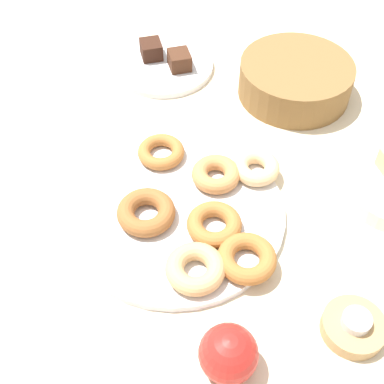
# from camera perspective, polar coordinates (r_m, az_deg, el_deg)

# --- Properties ---
(ground_plane) EXTENTS (2.40, 2.40, 0.00)m
(ground_plane) POSITION_cam_1_polar(r_m,az_deg,el_deg) (0.87, -1.83, -2.42)
(ground_plane) COLOR beige
(donut_plate) EXTENTS (0.37, 0.37, 0.01)m
(donut_plate) POSITION_cam_1_polar(r_m,az_deg,el_deg) (0.87, -1.84, -2.14)
(donut_plate) COLOR silver
(donut_plate) RESTS_ON ground_plane
(donut_0) EXTENTS (0.09, 0.09, 0.03)m
(donut_0) POSITION_cam_1_polar(r_m,az_deg,el_deg) (0.91, 7.12, 2.71)
(donut_0) COLOR #EABC84
(donut_0) RESTS_ON donut_plate
(donut_1) EXTENTS (0.11, 0.11, 0.03)m
(donut_1) POSITION_cam_1_polar(r_m,az_deg,el_deg) (0.89, 2.67, 1.98)
(donut_1) COLOR #C6844C
(donut_1) RESTS_ON donut_plate
(donut_2) EXTENTS (0.12, 0.12, 0.03)m
(donut_2) POSITION_cam_1_polar(r_m,az_deg,el_deg) (0.78, 0.38, -8.46)
(donut_2) COLOR tan
(donut_2) RESTS_ON donut_plate
(donut_3) EXTENTS (0.11, 0.11, 0.02)m
(donut_3) POSITION_cam_1_polar(r_m,az_deg,el_deg) (0.94, -3.44, 4.45)
(donut_3) COLOR #AD6B33
(donut_3) RESTS_ON donut_plate
(donut_4) EXTENTS (0.11, 0.11, 0.03)m
(donut_4) POSITION_cam_1_polar(r_m,az_deg,el_deg) (0.84, -5.07, -2.30)
(donut_4) COLOR #995B2D
(donut_4) RESTS_ON donut_plate
(donut_5) EXTENTS (0.12, 0.12, 0.03)m
(donut_5) POSITION_cam_1_polar(r_m,az_deg,el_deg) (0.79, 6.08, -7.31)
(donut_5) COLOR #AD6B33
(donut_5) RESTS_ON donut_plate
(donut_6) EXTENTS (0.13, 0.13, 0.03)m
(donut_6) POSITION_cam_1_polar(r_m,az_deg,el_deg) (0.83, 2.48, -3.59)
(donut_6) COLOR #AD6B33
(donut_6) RESTS_ON donut_plate
(cake_plate) EXTENTS (0.22, 0.22, 0.01)m
(cake_plate) POSITION_cam_1_polar(r_m,az_deg,el_deg) (1.17, -3.15, 13.81)
(cake_plate) COLOR silver
(cake_plate) RESTS_ON ground_plane
(brownie_near) EXTENTS (0.06, 0.05, 0.04)m
(brownie_near) POSITION_cam_1_polar(r_m,az_deg,el_deg) (1.17, -4.53, 15.44)
(brownie_near) COLOR #381E14
(brownie_near) RESTS_ON cake_plate
(brownie_far) EXTENTS (0.06, 0.05, 0.04)m
(brownie_far) POSITION_cam_1_polar(r_m,az_deg,el_deg) (1.14, -1.40, 14.38)
(brownie_far) COLOR #472819
(brownie_far) RESTS_ON cake_plate
(candle_holder) EXTENTS (0.09, 0.09, 0.02)m
(candle_holder) POSITION_cam_1_polar(r_m,az_deg,el_deg) (0.78, 17.40, -14.06)
(candle_holder) COLOR tan
(candle_holder) RESTS_ON ground_plane
(tealight) EXTENTS (0.04, 0.04, 0.01)m
(tealight) POSITION_cam_1_polar(r_m,az_deg,el_deg) (0.77, 17.73, -13.40)
(tealight) COLOR silver
(tealight) RESTS_ON candle_holder
(basket) EXTENTS (0.30, 0.30, 0.07)m
(basket) POSITION_cam_1_polar(r_m,az_deg,el_deg) (1.10, 11.34, 12.12)
(basket) COLOR brown
(basket) RESTS_ON ground_plane
(apple) EXTENTS (0.08, 0.08, 0.08)m
(apple) POSITION_cam_1_polar(r_m,az_deg,el_deg) (0.70, 4.04, -17.41)
(apple) COLOR red
(apple) RESTS_ON ground_plane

